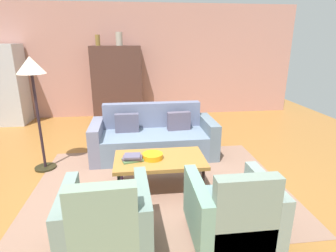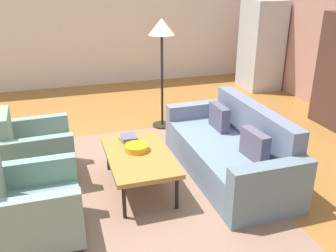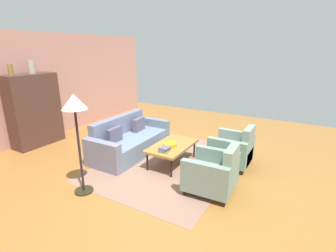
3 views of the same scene
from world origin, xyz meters
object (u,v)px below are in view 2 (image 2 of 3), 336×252
at_px(couch, 233,152).
at_px(armchair_left, 32,152).
at_px(armchair_right, 28,209).
at_px(fruit_bowl, 137,148).
at_px(refrigerator, 261,45).
at_px(book_stack, 129,139).
at_px(coffee_table, 139,157).
at_px(floor_lamp, 162,37).

relative_size(couch, armchair_left, 2.40).
distance_m(armchair_right, fruit_bowl, 1.36).
bearing_deg(refrigerator, book_stack, -50.01).
bearing_deg(book_stack, couch, 73.62).
height_order(fruit_bowl, book_stack, book_stack).
bearing_deg(armchair_left, coffee_table, 60.50).
relative_size(armchair_right, refrigerator, 0.48).
bearing_deg(coffee_table, book_stack, -174.81).
height_order(armchair_left, book_stack, armchair_left).
bearing_deg(fruit_bowl, couch, 85.48).
xyz_separation_m(armchair_left, floor_lamp, (-1.14, 1.96, 1.10)).
height_order(armchair_left, fruit_bowl, armchair_left).
relative_size(book_stack, refrigerator, 0.16).
height_order(coffee_table, armchair_right, armchair_right).
relative_size(coffee_table, refrigerator, 0.65).
distance_m(couch, floor_lamp, 2.12).
relative_size(armchair_left, armchair_right, 1.00).
bearing_deg(fruit_bowl, armchair_right, -59.23).
height_order(armchair_right, fruit_bowl, armchair_right).
bearing_deg(floor_lamp, refrigerator, 120.17).
bearing_deg(armchair_right, fruit_bowl, 120.88).
distance_m(fruit_bowl, refrigerator, 4.73).
distance_m(book_stack, refrigerator, 4.58).
xyz_separation_m(couch, refrigerator, (-3.29, 2.28, 0.64)).
distance_m(armchair_left, fruit_bowl, 1.28).
bearing_deg(couch, floor_lamp, 12.17).
distance_m(book_stack, floor_lamp, 1.88).
bearing_deg(fruit_bowl, book_stack, -172.97).
bearing_deg(armchair_left, fruit_bowl, 64.30).
distance_m(couch, coffee_table, 1.19).
bearing_deg(armchair_right, coffee_table, 117.32).
bearing_deg(coffee_table, armchair_left, -117.12).
distance_m(coffee_table, floor_lamp, 2.18).
bearing_deg(refrigerator, armchair_left, -59.81).
height_order(coffee_table, armchair_left, armchair_left).
bearing_deg(book_stack, refrigerator, 129.99).
height_order(coffee_table, refrigerator, refrigerator).
distance_m(coffee_table, book_stack, 0.37).
height_order(armchair_left, refrigerator, refrigerator).
xyz_separation_m(couch, book_stack, (-0.36, -1.22, 0.19)).
bearing_deg(armchair_left, floor_lamp, 117.84).
bearing_deg(couch, fruit_bowl, 84.87).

